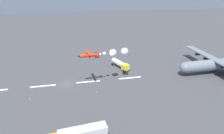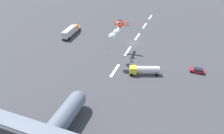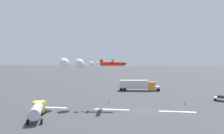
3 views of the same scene
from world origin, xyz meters
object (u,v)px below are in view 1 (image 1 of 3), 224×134
fuel_tanker_truck (120,64)px  traffic_cone_far (97,91)px  cargo_transport_plane (212,64)px  stunt_biplane_red (112,53)px  airport_staff_sedan (96,54)px  traffic_cone_near (30,98)px

fuel_tanker_truck → traffic_cone_far: 20.56m
cargo_transport_plane → traffic_cone_far: 43.68m
fuel_tanker_truck → traffic_cone_far: (-11.65, -16.88, -1.37)m
cargo_transport_plane → fuel_tanker_truck: bearing=159.9°
stunt_biplane_red → airport_staff_sedan: (-1.41, 27.37, -9.63)m
traffic_cone_near → traffic_cone_far: size_ratio=1.00×
airport_staff_sedan → cargo_transport_plane: bearing=-35.4°
fuel_tanker_truck → airport_staff_sedan: (-7.09, 15.97, -0.93)m
stunt_biplane_red → traffic_cone_near: size_ratio=21.80×
traffic_cone_near → traffic_cone_far: bearing=-0.2°
airport_staff_sedan → traffic_cone_far: bearing=-97.9°
airport_staff_sedan → fuel_tanker_truck: bearing=-66.1°
cargo_transport_plane → traffic_cone_far: cargo_transport_plane is taller
airport_staff_sedan → traffic_cone_far: airport_staff_sedan is taller
stunt_biplane_red → traffic_cone_near: bearing=-168.0°
traffic_cone_near → stunt_biplane_red: bearing=12.0°
traffic_cone_near → traffic_cone_far: (19.40, -0.07, 0.00)m
stunt_biplane_red → traffic_cone_far: size_ratio=21.80×
stunt_biplane_red → airport_staff_sedan: bearing=93.0°
traffic_cone_near → fuel_tanker_truck: bearing=28.4°
cargo_transport_plane → fuel_tanker_truck: (-31.59, 11.54, -1.69)m
stunt_biplane_red → traffic_cone_far: stunt_biplane_red is taller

